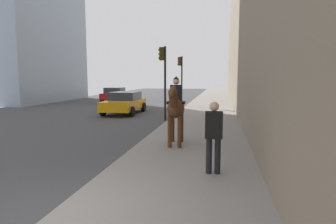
{
  "coord_description": "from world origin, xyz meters",
  "views": [
    {
      "loc": [
        -3.93,
        -2.76,
        2.35
      ],
      "look_at": [
        4.0,
        -1.31,
        1.4
      ],
      "focal_mm": 30.66,
      "sensor_mm": 36.0,
      "label": 1
    }
  ],
  "objects_px": {
    "mounted_horse_near": "(176,107)",
    "car_near_lane": "(115,95)",
    "pedestrian_greeting": "(214,133)",
    "traffic_light_far_curb": "(181,73)",
    "traffic_light_near_curb": "(164,71)",
    "car_mid_lane": "(125,102)"
  },
  "relations": [
    {
      "from": "mounted_horse_near",
      "to": "car_near_lane",
      "type": "height_order",
      "value": "mounted_horse_near"
    },
    {
      "from": "mounted_horse_near",
      "to": "car_near_lane",
      "type": "distance_m",
      "value": 19.43
    },
    {
      "from": "car_near_lane",
      "to": "traffic_light_far_curb",
      "type": "relative_size",
      "value": 0.94
    },
    {
      "from": "traffic_light_far_curb",
      "to": "mounted_horse_near",
      "type": "bearing_deg",
      "value": -172.83
    },
    {
      "from": "car_near_lane",
      "to": "traffic_light_far_curb",
      "type": "xyz_separation_m",
      "value": [
        -3.22,
        -6.91,
        2.01
      ]
    },
    {
      "from": "car_mid_lane",
      "to": "mounted_horse_near",
      "type": "bearing_deg",
      "value": 28.0
    },
    {
      "from": "mounted_horse_near",
      "to": "car_mid_lane",
      "type": "height_order",
      "value": "mounted_horse_near"
    },
    {
      "from": "car_near_lane",
      "to": "traffic_light_near_curb",
      "type": "bearing_deg",
      "value": -149.99
    },
    {
      "from": "car_mid_lane",
      "to": "car_near_lane",
      "type": "bearing_deg",
      "value": -156.09
    },
    {
      "from": "car_mid_lane",
      "to": "traffic_light_far_curb",
      "type": "bearing_deg",
      "value": 149.86
    },
    {
      "from": "car_mid_lane",
      "to": "traffic_light_far_curb",
      "type": "relative_size",
      "value": 1.09
    },
    {
      "from": "pedestrian_greeting",
      "to": "car_near_lane",
      "type": "distance_m",
      "value": 22.42
    },
    {
      "from": "mounted_horse_near",
      "to": "pedestrian_greeting",
      "type": "height_order",
      "value": "mounted_horse_near"
    },
    {
      "from": "pedestrian_greeting",
      "to": "car_mid_lane",
      "type": "bearing_deg",
      "value": 26.17
    },
    {
      "from": "car_near_lane",
      "to": "traffic_light_near_curb",
      "type": "xyz_separation_m",
      "value": [
        -11.2,
        -7.06,
        1.98
      ]
    },
    {
      "from": "pedestrian_greeting",
      "to": "car_mid_lane",
      "type": "height_order",
      "value": "pedestrian_greeting"
    },
    {
      "from": "pedestrian_greeting",
      "to": "mounted_horse_near",
      "type": "bearing_deg",
      "value": 24.12
    },
    {
      "from": "mounted_horse_near",
      "to": "car_mid_lane",
      "type": "xyz_separation_m",
      "value": [
        8.82,
        4.8,
        -0.65
      ]
    },
    {
      "from": "car_near_lane",
      "to": "car_mid_lane",
      "type": "xyz_separation_m",
      "value": [
        -8.54,
        -3.89,
        0.01
      ]
    },
    {
      "from": "car_mid_lane",
      "to": "traffic_light_near_curb",
      "type": "height_order",
      "value": "traffic_light_near_curb"
    },
    {
      "from": "traffic_light_near_curb",
      "to": "car_near_lane",
      "type": "bearing_deg",
      "value": 32.22
    },
    {
      "from": "mounted_horse_near",
      "to": "traffic_light_near_curb",
      "type": "relative_size",
      "value": 0.57
    }
  ]
}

